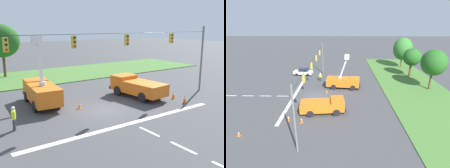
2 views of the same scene
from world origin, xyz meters
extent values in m
plane|color=#424244|center=(0.00, 0.00, 0.00)|extent=(200.00, 200.00, 0.00)
cube|color=#477533|center=(0.00, 18.00, 0.05)|extent=(56.00, 12.00, 0.10)
cube|color=silver|center=(0.00, -3.67, 0.00)|extent=(17.60, 0.50, 0.01)
cube|color=silver|center=(0.00, -5.67, 0.00)|extent=(0.20, 2.00, 0.01)
cube|color=silver|center=(0.00, -8.67, 0.00)|extent=(0.20, 2.00, 0.01)
cube|color=silver|center=(0.00, -11.67, 0.00)|extent=(0.20, 2.00, 0.01)
cube|color=silver|center=(0.00, -14.67, 0.00)|extent=(0.20, 2.00, 0.01)
cylinder|color=slate|center=(-13.00, 0.00, 3.60)|extent=(0.20, 0.20, 7.20)
cylinder|color=slate|center=(13.00, 0.00, 3.60)|extent=(0.20, 0.20, 7.20)
cylinder|color=black|center=(0.00, 0.00, 6.60)|extent=(26.00, 0.03, 0.03)
cylinder|color=black|center=(-7.76, 0.00, 6.55)|extent=(0.02, 0.02, 0.10)
cube|color=gold|center=(-7.76, 0.00, 6.02)|extent=(0.32, 0.28, 0.96)
cylinder|color=black|center=(-7.76, -0.16, 6.34)|extent=(0.16, 0.05, 0.16)
cylinder|color=black|center=(-7.76, -0.16, 6.02)|extent=(0.16, 0.05, 0.16)
cylinder|color=red|center=(-7.76, -0.16, 5.70)|extent=(0.16, 0.05, 0.16)
cylinder|color=black|center=(-2.78, 0.00, 6.55)|extent=(0.02, 0.02, 0.10)
cube|color=gold|center=(-2.78, 0.00, 6.02)|extent=(0.32, 0.28, 0.96)
cylinder|color=black|center=(-2.78, -0.16, 6.34)|extent=(0.16, 0.05, 0.16)
cylinder|color=black|center=(-2.78, -0.16, 6.02)|extent=(0.16, 0.05, 0.16)
cylinder|color=red|center=(-2.78, -0.16, 5.70)|extent=(0.16, 0.05, 0.16)
cylinder|color=black|center=(2.34, 0.00, 6.55)|extent=(0.02, 0.02, 0.10)
cube|color=gold|center=(2.34, 0.00, 6.02)|extent=(0.32, 0.28, 0.96)
cylinder|color=black|center=(2.34, -0.16, 6.34)|extent=(0.16, 0.05, 0.16)
cylinder|color=red|center=(2.34, -0.16, 6.02)|extent=(0.16, 0.05, 0.16)
cylinder|color=black|center=(2.34, -0.16, 5.70)|extent=(0.16, 0.05, 0.16)
cylinder|color=black|center=(7.95, 0.00, 6.55)|extent=(0.02, 0.02, 0.10)
cube|color=gold|center=(7.95, 0.00, 6.02)|extent=(0.32, 0.28, 0.96)
cylinder|color=black|center=(7.95, -0.16, 6.34)|extent=(0.16, 0.05, 0.16)
cylinder|color=black|center=(7.95, -0.16, 6.02)|extent=(0.16, 0.05, 0.16)
cylinder|color=red|center=(7.95, -0.16, 5.70)|extent=(0.16, 0.05, 0.16)
cylinder|color=brown|center=(-18.47, 20.10, 1.34)|extent=(0.30, 0.30, 2.68)
ellipsoid|color=#33752D|center=(-18.47, 20.10, 4.98)|extent=(5.43, 4.79, 5.72)
cylinder|color=brown|center=(-10.76, 19.65, 1.38)|extent=(0.47, 0.47, 2.77)
ellipsoid|color=#235B1E|center=(-10.76, 19.65, 4.53)|extent=(4.14, 3.74, 3.76)
cylinder|color=brown|center=(-3.43, 20.64, 1.56)|extent=(0.38, 0.38, 3.11)
ellipsoid|color=#235B1E|center=(-3.43, 20.64, 5.14)|extent=(4.77, 4.30, 4.57)
cube|color=orange|center=(-4.00, 3.77, 1.25)|extent=(2.65, 4.48, 1.50)
cube|color=orange|center=(-3.69, 6.81, 1.29)|extent=(2.31, 2.04, 1.59)
cube|color=#1E2838|center=(-3.62, 7.44, 1.57)|extent=(1.89, 0.29, 0.71)
cube|color=black|center=(-3.59, 7.80, 0.65)|extent=(2.23, 0.39, 0.30)
cylinder|color=black|center=(-4.73, 6.67, 0.50)|extent=(0.38, 1.02, 1.00)
cylinder|color=black|center=(-2.70, 6.46, 0.50)|extent=(0.38, 1.02, 1.00)
cylinder|color=black|center=(-5.09, 3.11, 0.50)|extent=(0.38, 1.02, 1.00)
cylinder|color=black|center=(-3.06, 2.90, 0.50)|extent=(0.38, 1.02, 1.00)
cylinder|color=silver|center=(-3.97, 4.07, 2.18)|extent=(0.60, 0.60, 0.36)
cube|color=white|center=(-3.90, 4.71, 3.87)|extent=(0.39, 1.52, 3.83)
cube|color=white|center=(-3.84, 5.34, 6.00)|extent=(0.98, 0.89, 0.80)
cube|color=orange|center=(5.36, 0.83, 1.09)|extent=(2.91, 4.47, 1.17)
cube|color=orange|center=(5.04, 3.84, 1.27)|extent=(2.55, 2.05, 1.53)
cube|color=#1E2838|center=(4.98, 4.47, 1.53)|extent=(2.10, 0.32, 0.69)
cube|color=black|center=(4.94, 4.82, 0.65)|extent=(2.48, 0.42, 0.30)
cylinder|color=black|center=(3.94, 3.48, 0.50)|extent=(0.38, 1.02, 1.00)
cylinder|color=black|center=(6.20, 3.72, 0.50)|extent=(0.38, 1.02, 1.00)
cylinder|color=black|center=(4.31, -0.04, 0.50)|extent=(0.38, 1.02, 1.00)
cylinder|color=black|center=(6.57, 0.20, 0.50)|extent=(0.38, 1.02, 1.00)
cube|color=white|center=(-11.71, -4.50, 0.64)|extent=(2.23, 4.47, 0.64)
cube|color=#192333|center=(-11.69, -4.35, 1.26)|extent=(1.72, 2.22, 0.60)
cylinder|color=black|center=(-11.00, -5.92, 0.32)|extent=(0.27, 0.66, 0.64)
cylinder|color=black|center=(-12.72, -5.73, 0.32)|extent=(0.27, 0.66, 0.64)
cylinder|color=black|center=(-10.70, -3.27, 0.32)|extent=(0.27, 0.66, 0.64)
cylinder|color=black|center=(-12.42, -3.08, 0.32)|extent=(0.27, 0.66, 0.64)
cylinder|color=#383842|center=(-7.61, 0.06, 0.42)|extent=(0.18, 0.18, 0.85)
cylinder|color=#383842|center=(-7.70, -0.12, 0.42)|extent=(0.18, 0.18, 0.85)
cube|color=#D8EA26|center=(-7.65, -0.03, 1.15)|extent=(0.39, 0.46, 0.60)
cube|color=silver|center=(-7.65, -0.03, 1.15)|extent=(0.26, 0.41, 0.62)
cylinder|color=#D8EA26|center=(-7.53, 0.22, 1.18)|extent=(0.11, 0.11, 0.55)
cylinder|color=#D8EA26|center=(-7.77, -0.27, 1.18)|extent=(0.11, 0.11, 0.55)
sphere|color=tan|center=(-7.65, -0.03, 1.58)|extent=(0.22, 0.22, 0.22)
sphere|color=white|center=(-7.65, -0.03, 1.64)|extent=(0.26, 0.26, 0.26)
cube|color=orange|center=(7.50, -2.49, 0.01)|extent=(0.36, 0.36, 0.03)
cone|color=orange|center=(7.50, -2.49, 0.42)|extent=(0.31, 0.31, 0.78)
cylinder|color=white|center=(7.50, -2.49, 0.46)|extent=(0.19, 0.19, 0.14)
cube|color=orange|center=(-1.54, 1.76, 0.01)|extent=(0.36, 0.36, 0.03)
cone|color=orange|center=(-1.54, 1.76, 0.32)|extent=(0.23, 0.23, 0.58)
cylinder|color=white|center=(-1.54, 1.76, 0.35)|extent=(0.14, 0.14, 0.10)
cube|color=orange|center=(10.70, -7.23, 0.01)|extent=(0.36, 0.36, 0.03)
cone|color=orange|center=(10.70, -7.23, 0.33)|extent=(0.24, 0.24, 0.60)
cylinder|color=white|center=(10.70, -7.23, 0.36)|extent=(0.15, 0.15, 0.11)
cube|color=orange|center=(7.90, -0.71, 0.01)|extent=(0.36, 0.36, 0.03)
cone|color=orange|center=(7.90, -0.71, 0.38)|extent=(0.28, 0.28, 0.70)
cylinder|color=white|center=(7.90, -0.71, 0.42)|extent=(0.17, 0.17, 0.13)
camera|label=1|loc=(-11.94, -18.21, 7.27)|focal=42.00mm
camera|label=2|loc=(26.90, 4.35, 12.65)|focal=28.00mm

